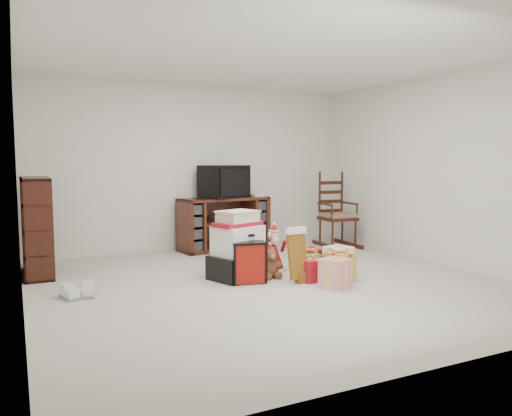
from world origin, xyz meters
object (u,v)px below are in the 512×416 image
(red_suitcase, at_px, (248,262))
(teddy_bear, at_px, (269,264))
(tv_stand, at_px, (224,223))
(sneaker_pair, at_px, (79,292))
(gift_pile, at_px, (238,250))
(gift_cluster, at_px, (324,265))
(santa_figurine, at_px, (274,253))
(rocking_chair, at_px, (335,220))
(mrs_claus_figurine, at_px, (224,254))
(bookshelf, at_px, (37,228))
(crt_television, at_px, (224,182))

(red_suitcase, xyz_separation_m, teddy_bear, (0.33, 0.13, -0.08))
(tv_stand, bearing_deg, sneaker_pair, -148.72)
(gift_pile, height_order, gift_cluster, gift_pile)
(teddy_bear, distance_m, santa_figurine, 0.37)
(rocking_chair, bearing_deg, gift_cluster, -125.26)
(mrs_claus_figurine, height_order, gift_cluster, mrs_claus_figurine)
(sneaker_pair, xyz_separation_m, gift_cluster, (2.71, -0.35, 0.09))
(bookshelf, height_order, teddy_bear, bookshelf)
(santa_figurine, xyz_separation_m, crt_television, (0.01, 1.66, 0.82))
(bookshelf, xyz_separation_m, mrs_claus_figurine, (2.03, -0.96, -0.32))
(bookshelf, xyz_separation_m, red_suitcase, (2.10, -1.49, -0.33))
(rocking_chair, distance_m, santa_figurine, 2.10)
(bookshelf, relative_size, mrs_claus_figurine, 1.84)
(gift_pile, relative_size, gift_cluster, 0.68)
(sneaker_pair, height_order, crt_television, crt_television)
(santa_figurine, bearing_deg, bookshelf, 158.07)
(rocking_chair, height_order, gift_pile, rocking_chair)
(red_suitcase, relative_size, teddy_bear, 1.53)
(santa_figurine, height_order, mrs_claus_figurine, mrs_claus_figurine)
(tv_stand, relative_size, teddy_bear, 4.06)
(tv_stand, relative_size, crt_television, 1.83)
(red_suitcase, distance_m, santa_figurine, 0.69)
(bookshelf, bearing_deg, sneaker_pair, -75.77)
(rocking_chair, height_order, gift_cluster, rocking_chair)
(tv_stand, bearing_deg, santa_figurine, -97.91)
(tv_stand, xyz_separation_m, red_suitcase, (-0.56, -2.10, -0.16))
(sneaker_pair, bearing_deg, bookshelf, 97.49)
(bookshelf, xyz_separation_m, gift_cluster, (3.03, -1.61, -0.42))
(bookshelf, xyz_separation_m, crt_television, (2.66, 0.59, 0.48))
(bookshelf, bearing_deg, rocking_chair, 1.41)
(tv_stand, distance_m, gift_cluster, 2.26)
(tv_stand, bearing_deg, teddy_bear, -104.15)
(mrs_claus_figurine, distance_m, crt_television, 1.86)
(mrs_claus_figurine, height_order, sneaker_pair, mrs_claus_figurine)
(santa_figurine, distance_m, gift_cluster, 0.67)
(bookshelf, distance_m, crt_television, 2.77)
(tv_stand, height_order, red_suitcase, tv_stand)
(rocking_chair, bearing_deg, gift_pile, -146.82)
(tv_stand, relative_size, santa_figurine, 2.44)
(rocking_chair, distance_m, sneaker_pair, 4.30)
(gift_cluster, bearing_deg, tv_stand, 99.27)
(sneaker_pair, relative_size, gift_cluster, 0.31)
(gift_cluster, bearing_deg, gift_pile, 157.78)
(rocking_chair, distance_m, teddy_bear, 2.46)
(tv_stand, height_order, mrs_claus_figurine, tv_stand)
(gift_pile, height_order, crt_television, crt_television)
(gift_cluster, bearing_deg, teddy_bear, 157.32)
(rocking_chair, bearing_deg, crt_television, 167.32)
(red_suitcase, relative_size, sneaker_pair, 1.53)
(gift_pile, bearing_deg, sneaker_pair, 161.45)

